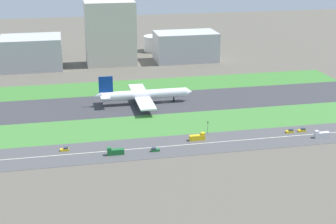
{
  "coord_description": "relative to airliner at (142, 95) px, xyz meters",
  "views": [
    {
      "loc": [
        -62.07,
        -307.2,
        102.49
      ],
      "look_at": [
        -5.34,
        -36.5,
        6.0
      ],
      "focal_mm": 53.2,
      "sensor_mm": 36.0,
      "label": 1
    }
  ],
  "objects": [
    {
      "name": "highway",
      "position": [
        15.02,
        -73.0,
        -6.18
      ],
      "size": [
        280.0,
        28.0,
        0.1
      ],
      "primitive_type": "cube",
      "color": "#4C4C4F",
      "rests_on": "ground_plane"
    },
    {
      "name": "truck_1",
      "position": [
        86.5,
        -78.0,
        -4.56
      ],
      "size": [
        8.4,
        2.5,
        4.0
      ],
      "rotation": [
        0.0,
        0.0,
        3.14
      ],
      "color": "silver",
      "rests_on": "highway"
    },
    {
      "name": "car_2",
      "position": [
        -5.82,
        -78.0,
        -5.31
      ],
      "size": [
        4.4,
        1.8,
        2.0
      ],
      "rotation": [
        0.0,
        0.0,
        3.14
      ],
      "color": "#19662D",
      "rests_on": "highway"
    },
    {
      "name": "car_4",
      "position": [
        72.75,
        -68.0,
        -5.31
      ],
      "size": [
        4.4,
        1.8,
        2.0
      ],
      "color": "yellow",
      "rests_on": "highway"
    },
    {
      "name": "car_0",
      "position": [
        -50.77,
        -68.0,
        -5.31
      ],
      "size": [
        4.4,
        1.8,
        2.0
      ],
      "color": "yellow",
      "rests_on": "highway"
    },
    {
      "name": "terminal_building",
      "position": [
        -74.98,
        114.0,
        6.89
      ],
      "size": [
        49.57,
        38.39,
        26.25
      ],
      "primitive_type": "cube",
      "color": "#B2B2B7",
      "rests_on": "ground_plane"
    },
    {
      "name": "fuel_tank_centre",
      "position": [
        38.1,
        159.0,
        1.02
      ],
      "size": [
        22.09,
        22.09,
        14.5
      ],
      "primitive_type": "cylinder",
      "color": "silver",
      "rests_on": "ground_plane"
    },
    {
      "name": "grass_median_north",
      "position": [
        15.02,
        41.0,
        -6.18
      ],
      "size": [
        280.0,
        36.0,
        0.1
      ],
      "primitive_type": "cube",
      "color": "#3D7A33",
      "rests_on": "ground_plane"
    },
    {
      "name": "ground_plane",
      "position": [
        15.02,
        -0.0,
        -6.23
      ],
      "size": [
        800.0,
        800.0,
        0.0
      ],
      "primitive_type": "plane",
      "color": "#5B564C"
    },
    {
      "name": "car_3",
      "position": [
        80.16,
        -68.0,
        -5.31
      ],
      "size": [
        4.4,
        1.8,
        2.0
      ],
      "color": "yellow",
      "rests_on": "highway"
    },
    {
      "name": "fuel_tank_east",
      "position": [
        69.11,
        159.0,
        1.61
      ],
      "size": [
        16.45,
        16.45,
        15.69
      ],
      "primitive_type": "cylinder",
      "color": "silver",
      "rests_on": "ground_plane"
    },
    {
      "name": "highway_centerline",
      "position": [
        15.02,
        -73.0,
        -6.13
      ],
      "size": [
        266.0,
        0.5,
        0.01
      ],
      "primitive_type": "cube",
      "color": "silver",
      "rests_on": "highway"
    },
    {
      "name": "airliner",
      "position": [
        0.0,
        0.0,
        0.0
      ],
      "size": [
        65.0,
        56.0,
        19.7
      ],
      "color": "white",
      "rests_on": "runway"
    },
    {
      "name": "traffic_light",
      "position": [
        27.28,
        -60.01,
        -1.94
      ],
      "size": [
        0.36,
        0.5,
        7.2
      ],
      "color": "#4C4C51",
      "rests_on": "highway"
    },
    {
      "name": "grass_median_south",
      "position": [
        15.02,
        -41.0,
        -6.18
      ],
      "size": [
        280.0,
        36.0,
        0.1
      ],
      "primitive_type": "cube",
      "color": "#427F38",
      "rests_on": "ground_plane"
    },
    {
      "name": "hangar_building",
      "position": [
        -8.73,
        114.0,
        20.5
      ],
      "size": [
        41.85,
        25.24,
        53.47
      ],
      "primitive_type": "cube",
      "color": "beige",
      "rests_on": "ground_plane"
    },
    {
      "name": "truck_2",
      "position": [
        19.35,
        -68.0,
        -4.56
      ],
      "size": [
        8.4,
        2.5,
        4.0
      ],
      "color": "yellow",
      "rests_on": "highway"
    },
    {
      "name": "runway",
      "position": [
        15.02,
        -0.0,
        -6.18
      ],
      "size": [
        280.0,
        46.0,
        0.1
      ],
      "primitive_type": "cube",
      "color": "#38383D",
      "rests_on": "ground_plane"
    },
    {
      "name": "office_tower",
      "position": [
        57.18,
        114.0,
        6.42
      ],
      "size": [
        53.92,
        31.21,
        25.3
      ],
      "primitive_type": "cube",
      "color": "#B2B2B7",
      "rests_on": "ground_plane"
    },
    {
      "name": "fuel_tank_west",
      "position": [
        10.43,
        159.0,
        1.0
      ],
      "size": [
        17.42,
        17.42,
        14.47
      ],
      "primitive_type": "cylinder",
      "color": "silver",
      "rests_on": "ground_plane"
    },
    {
      "name": "truck_0",
      "position": [
        -26.11,
        -78.0,
        -4.56
      ],
      "size": [
        8.4,
        2.5,
        4.0
      ],
      "rotation": [
        0.0,
        0.0,
        3.14
      ],
      "color": "#19662D",
      "rests_on": "highway"
    }
  ]
}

